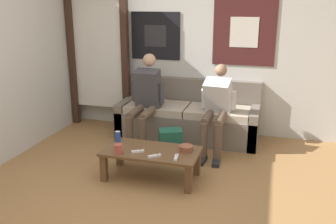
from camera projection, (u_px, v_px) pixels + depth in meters
ground_plane at (138, 205)px, 3.73m from camera, size 18.00×18.00×0.00m
wall_back at (192, 47)px, 5.55m from camera, size 10.00×0.07×2.55m
door_frame at (98, 51)px, 5.75m from camera, size 1.00×0.10×2.15m
couch at (188, 119)px, 5.48m from camera, size 2.02×0.74×0.82m
coffee_table at (151, 155)px, 4.21m from camera, size 1.08×0.55×0.34m
person_seated_adult at (145, 98)px, 5.14m from camera, size 0.47×0.86×1.24m
person_seated_teen at (217, 106)px, 4.92m from camera, size 0.47×0.96×1.12m
backpack at (171, 144)px, 4.81m from camera, size 0.35×0.32×0.36m
ceramic_bowl at (186, 148)px, 4.16m from camera, size 0.16×0.16×0.07m
pillar_candle at (118, 149)px, 4.08m from camera, size 0.09×0.09×0.12m
drink_can_blue at (118, 136)px, 4.43m from camera, size 0.07×0.07×0.12m
game_controller_near_left at (155, 156)px, 4.01m from camera, size 0.13×0.12×0.03m
game_controller_near_right at (176, 157)px, 3.97m from camera, size 0.05×0.15×0.03m
game_controller_far_center at (138, 151)px, 4.13m from camera, size 0.14×0.10×0.03m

